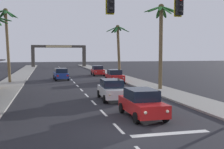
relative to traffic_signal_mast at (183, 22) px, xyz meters
name	(u,v)px	position (x,y,z in m)	size (l,w,h in m)	color
ground_plane	(123,133)	(-3.27, -0.42, -5.44)	(220.00, 220.00, 0.00)	#232328
sidewalk_right	(139,83)	(4.53, 19.58, -5.37)	(3.20, 110.00, 0.14)	gray
sidewalk_left	(7,87)	(-11.07, 19.58, -5.37)	(3.20, 110.00, 0.14)	gray
lane_markings	(80,85)	(-2.86, 20.11, -5.43)	(4.28, 88.73, 0.01)	silver
traffic_signal_mast	(183,22)	(0.00, 0.00, 0.00)	(10.82, 0.41, 7.63)	#2D2D33
sedan_lead_at_stop_bar	(142,103)	(-1.25, 2.57, -4.58)	(1.98, 4.46, 1.68)	red
sedan_third_in_queue	(112,89)	(-1.57, 8.95, -4.58)	(2.06, 4.49, 1.68)	silver
sedan_oncoming_far	(61,74)	(-4.76, 26.96, -4.58)	(2.13, 4.52, 1.68)	navy
sedan_parked_nearest_kerb	(115,76)	(1.94, 22.02, -4.58)	(2.04, 4.49, 1.68)	red
sedan_parked_mid_kerb	(98,70)	(1.83, 33.63, -4.58)	(2.02, 4.48, 1.68)	red
palm_left_third	(7,31)	(-11.56, 24.09, 1.18)	(3.31, 3.43, 9.45)	brown
palm_right_second	(161,30)	(4.76, 13.69, 0.77)	(3.50, 3.38, 8.88)	brown
palm_right_third	(118,43)	(3.96, 27.80, -0.01)	(3.69, 3.68, 8.11)	brown
town_gateway_arch	(59,53)	(-3.27, 64.46, -1.47)	(14.80, 0.90, 6.03)	#423D38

